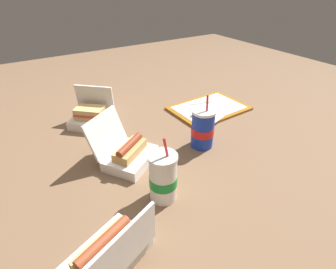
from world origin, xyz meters
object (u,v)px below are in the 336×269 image
Objects in this scene: food_tray at (209,108)px; clamshell_sandwich_right at (92,117)px; plastic_fork at (200,103)px; ketchup_cup at (197,113)px; clamshell_hotdog_center at (108,253)px; soda_cup_back at (203,129)px; soda_cup_left at (163,178)px; clamshell_hotdog_back at (127,153)px.

clamshell_sandwich_right is at bearing 163.61° from food_tray.
ketchup_cup is at bearing -119.27° from plastic_fork.
ketchup_cup is 0.18× the size of clamshell_sandwich_right.
clamshell_sandwich_right reaches higher than clamshell_hotdog_center.
clamshell_hotdog_center is at bearing -150.93° from soda_cup_back.
ketchup_cup is 0.54m from soda_cup_left.
clamshell_hotdog_center reaches higher than ketchup_cup.
clamshell_hotdog_center is at bearing -105.49° from clamshell_sandwich_right.
soda_cup_back is (0.32, -0.39, 0.03)m from clamshell_sandwich_right.
food_tray is at bearing 19.24° from ketchup_cup.
food_tray is at bearing 18.07° from clamshell_hotdog_back.
plastic_fork reaches higher than food_tray.
food_tray is 1.73× the size of soda_cup_back.
soda_cup_back is at bearing -123.10° from ketchup_cup.
soda_cup_left is at bearing -138.86° from ketchup_cup.
food_tray is 3.44× the size of plastic_fork.
food_tray is 0.06m from plastic_fork.
ketchup_cup is 0.79m from clamshell_hotdog_center.
soda_cup_left reaches higher than clamshell_hotdog_center.
clamshell_hotdog_back is at bearing -86.62° from clamshell_sandwich_right.
food_tray is 1.45× the size of clamshell_hotdog_back.
clamshell_sandwich_right is 0.70m from clamshell_hotdog_center.
food_tray is 1.72× the size of soda_cup_left.
food_tray is 0.90m from clamshell_hotdog_center.
clamshell_hotdog_back is (-0.42, -0.14, 0.01)m from ketchup_cup.
clamshell_sandwich_right is 0.56m from soda_cup_left.
soda_cup_left reaches higher than ketchup_cup.
soda_cup_left is at bearing -142.59° from food_tray.
food_tray is 0.65m from soda_cup_left.
food_tray is 1.60× the size of clamshell_hotdog_center.
food_tray is 1.70× the size of clamshell_sandwich_right.
clamshell_sandwich_right is at bearing 74.51° from clamshell_hotdog_center.
ketchup_cup is 0.17× the size of clamshell_hotdog_center.
plastic_fork is 0.92m from clamshell_hotdog_center.
food_tray is at bearing 37.41° from soda_cup_left.
soda_cup_back is at bearing 29.07° from clamshell_hotdog_center.
clamshell_hotdog_back is (-0.53, -0.17, 0.03)m from food_tray.
soda_cup_left reaches higher than food_tray.
clamshell_hotdog_back is 0.30m from soda_cup_back.
clamshell_sandwich_right is at bearing -176.12° from plastic_fork.
clamshell_hotdog_back is at bearing 94.50° from soda_cup_left.
clamshell_hotdog_center reaches higher than plastic_fork.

